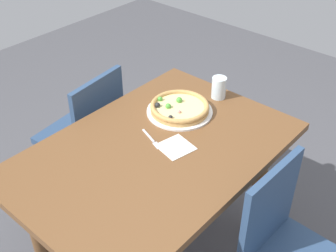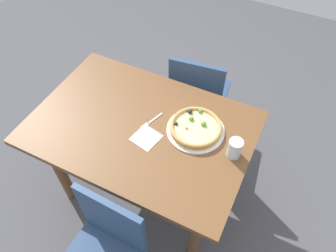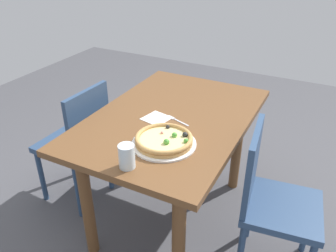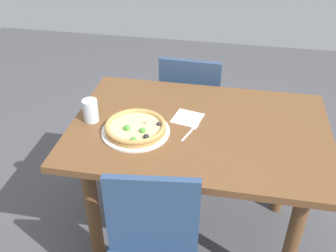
{
  "view_description": "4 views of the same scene",
  "coord_description": "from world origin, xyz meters",
  "px_view_note": "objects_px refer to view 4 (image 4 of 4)",
  "views": [
    {
      "loc": [
        1.09,
        1.03,
        1.97
      ],
      "look_at": [
        -0.15,
        -0.05,
        0.79
      ],
      "focal_mm": 45.77,
      "sensor_mm": 36.0,
      "label": 1
    },
    {
      "loc": [
        -0.66,
        0.98,
        2.21
      ],
      "look_at": [
        -0.15,
        -0.05,
        0.79
      ],
      "focal_mm": 34.3,
      "sensor_mm": 36.0,
      "label": 2
    },
    {
      "loc": [
        -1.6,
        -0.79,
        1.71
      ],
      "look_at": [
        -0.15,
        -0.05,
        0.79
      ],
      "focal_mm": 36.62,
      "sensor_mm": 36.0,
      "label": 3
    },
    {
      "loc": [
        0.14,
        -1.59,
        1.86
      ],
      "look_at": [
        -0.15,
        -0.05,
        0.79
      ],
      "focal_mm": 41.71,
      "sensor_mm": 36.0,
      "label": 4
    }
  ],
  "objects_px": {
    "pizza": "(136,127)",
    "fork": "(191,131)",
    "napkin": "(187,118)",
    "drinking_glass": "(91,111)",
    "dining_table": "(198,146)",
    "plate": "(136,131)",
    "chair_far": "(191,107)"
  },
  "relations": [
    {
      "from": "plate",
      "to": "drinking_glass",
      "type": "relative_size",
      "value": 2.86
    },
    {
      "from": "pizza",
      "to": "fork",
      "type": "bearing_deg",
      "value": 12.75
    },
    {
      "from": "drinking_glass",
      "to": "chair_far",
      "type": "bearing_deg",
      "value": 58.43
    },
    {
      "from": "dining_table",
      "to": "napkin",
      "type": "distance_m",
      "value": 0.15
    },
    {
      "from": "dining_table",
      "to": "drinking_glass",
      "type": "xyz_separation_m",
      "value": [
        -0.54,
        -0.04,
        0.18
      ]
    },
    {
      "from": "fork",
      "to": "drinking_glass",
      "type": "xyz_separation_m",
      "value": [
        -0.51,
        0.0,
        0.06
      ]
    },
    {
      "from": "drinking_glass",
      "to": "dining_table",
      "type": "bearing_deg",
      "value": 4.61
    },
    {
      "from": "plate",
      "to": "fork",
      "type": "relative_size",
      "value": 2.06
    },
    {
      "from": "dining_table",
      "to": "fork",
      "type": "bearing_deg",
      "value": -127.07
    },
    {
      "from": "fork",
      "to": "drinking_glass",
      "type": "height_order",
      "value": "drinking_glass"
    },
    {
      "from": "drinking_glass",
      "to": "napkin",
      "type": "bearing_deg",
      "value": 12.73
    },
    {
      "from": "napkin",
      "to": "drinking_glass",
      "type": "bearing_deg",
      "value": -167.27
    },
    {
      "from": "dining_table",
      "to": "napkin",
      "type": "height_order",
      "value": "napkin"
    },
    {
      "from": "dining_table",
      "to": "plate",
      "type": "height_order",
      "value": "plate"
    },
    {
      "from": "plate",
      "to": "pizza",
      "type": "height_order",
      "value": "pizza"
    },
    {
      "from": "fork",
      "to": "napkin",
      "type": "relative_size",
      "value": 1.15
    },
    {
      "from": "drinking_glass",
      "to": "napkin",
      "type": "relative_size",
      "value": 0.83
    },
    {
      "from": "dining_table",
      "to": "napkin",
      "type": "xyz_separation_m",
      "value": [
        -0.07,
        0.06,
        0.12
      ]
    },
    {
      "from": "drinking_glass",
      "to": "napkin",
      "type": "distance_m",
      "value": 0.49
    },
    {
      "from": "chair_far",
      "to": "pizza",
      "type": "relative_size",
      "value": 2.97
    },
    {
      "from": "dining_table",
      "to": "plate",
      "type": "xyz_separation_m",
      "value": [
        -0.3,
        -0.1,
        0.12
      ]
    },
    {
      "from": "chair_far",
      "to": "drinking_glass",
      "type": "distance_m",
      "value": 0.88
    },
    {
      "from": "pizza",
      "to": "fork",
      "type": "distance_m",
      "value": 0.27
    },
    {
      "from": "dining_table",
      "to": "plate",
      "type": "distance_m",
      "value": 0.34
    },
    {
      "from": "chair_far",
      "to": "plate",
      "type": "distance_m",
      "value": 0.83
    },
    {
      "from": "fork",
      "to": "napkin",
      "type": "distance_m",
      "value": 0.12
    },
    {
      "from": "pizza",
      "to": "napkin",
      "type": "bearing_deg",
      "value": 36.67
    },
    {
      "from": "napkin",
      "to": "plate",
      "type": "bearing_deg",
      "value": -143.62
    },
    {
      "from": "plate",
      "to": "drinking_glass",
      "type": "bearing_deg",
      "value": 166.05
    },
    {
      "from": "plate",
      "to": "pizza",
      "type": "distance_m",
      "value": 0.03
    },
    {
      "from": "dining_table",
      "to": "pizza",
      "type": "distance_m",
      "value": 0.35
    },
    {
      "from": "chair_far",
      "to": "plate",
      "type": "bearing_deg",
      "value": -101.27
    }
  ]
}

